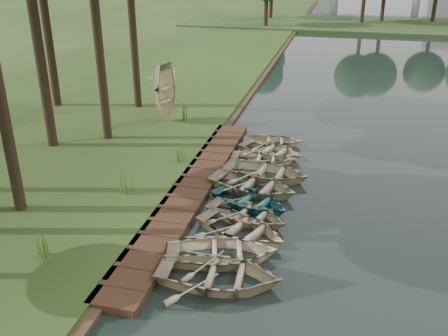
% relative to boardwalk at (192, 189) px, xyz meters
% --- Properties ---
extents(ground, '(300.00, 300.00, 0.00)m').
position_rel_boardwalk_xyz_m(ground, '(1.60, 0.00, -0.15)').
color(ground, '#3D2F1D').
extents(boardwalk, '(1.60, 16.00, 0.30)m').
position_rel_boardwalk_xyz_m(boardwalk, '(0.00, 0.00, 0.00)').
color(boardwalk, '#392316').
rests_on(boardwalk, ground).
extents(peninsula, '(50.00, 14.00, 0.45)m').
position_rel_boardwalk_xyz_m(peninsula, '(9.60, 50.00, 0.08)').
color(peninsula, '#29401C').
rests_on(peninsula, ground).
extents(rowboat_0, '(4.12, 3.04, 0.82)m').
position_rel_boardwalk_xyz_m(rowboat_0, '(2.70, -5.89, 0.31)').
color(rowboat_0, '#BFB28A').
rests_on(rowboat_0, water).
extents(rowboat_1, '(4.30, 3.55, 0.77)m').
position_rel_boardwalk_xyz_m(rowboat_1, '(2.47, -4.64, 0.29)').
color(rowboat_1, '#BFB28A').
rests_on(rowboat_1, water).
extents(rowboat_2, '(4.24, 3.71, 0.73)m').
position_rel_boardwalk_xyz_m(rowboat_2, '(2.77, -2.93, 0.27)').
color(rowboat_2, '#BFB28A').
rests_on(rowboat_2, water).
extents(rowboat_3, '(3.87, 3.28, 0.68)m').
position_rel_boardwalk_xyz_m(rowboat_3, '(2.75, -1.83, 0.24)').
color(rowboat_3, '#BFB28A').
rests_on(rowboat_3, water).
extents(rowboat_4, '(4.10, 3.59, 0.71)m').
position_rel_boardwalk_xyz_m(rowboat_4, '(2.65, -0.70, 0.25)').
color(rowboat_4, '#2B7775').
rests_on(rowboat_4, water).
extents(rowboat_5, '(4.51, 3.74, 0.81)m').
position_rel_boardwalk_xyz_m(rowboat_5, '(2.54, 0.60, 0.30)').
color(rowboat_5, '#BFB28A').
rests_on(rowboat_5, water).
extents(rowboat_6, '(4.27, 3.31, 0.81)m').
position_rel_boardwalk_xyz_m(rowboat_6, '(2.84, 2.04, 0.31)').
color(rowboat_6, '#BFB28A').
rests_on(rowboat_6, water).
extents(rowboat_7, '(3.23, 2.39, 0.65)m').
position_rel_boardwalk_xyz_m(rowboat_7, '(2.44, 3.78, 0.22)').
color(rowboat_7, '#BFB28A').
rests_on(rowboat_7, water).
extents(rowboat_8, '(4.01, 3.45, 0.70)m').
position_rel_boardwalk_xyz_m(rowboat_8, '(2.65, 4.83, 0.25)').
color(rowboat_8, '#BFB28A').
rests_on(rowboat_8, water).
extents(rowboat_9, '(3.35, 2.61, 0.64)m').
position_rel_boardwalk_xyz_m(rowboat_9, '(2.52, 6.15, 0.22)').
color(rowboat_9, '#BFB28A').
rests_on(rowboat_9, water).
extents(stored_rowboat, '(3.97, 3.35, 0.70)m').
position_rel_boardwalk_xyz_m(stored_rowboat, '(-3.96, 7.96, 0.50)').
color(stored_rowboat, '#BFB28A').
rests_on(stored_rowboat, bank).
extents(reeds_0, '(0.60, 0.60, 0.95)m').
position_rel_boardwalk_xyz_m(reeds_0, '(-3.28, -6.25, 0.62)').
color(reeds_0, '#3F661E').
rests_on(reeds_0, bank).
extents(reeds_1, '(0.60, 0.60, 1.12)m').
position_rel_boardwalk_xyz_m(reeds_1, '(-2.43, -1.39, 0.71)').
color(reeds_1, '#3F661E').
rests_on(reeds_1, bank).
extents(reeds_2, '(0.60, 0.60, 0.90)m').
position_rel_boardwalk_xyz_m(reeds_2, '(-1.36, 2.49, 0.60)').
color(reeds_2, '#3F661E').
rests_on(reeds_2, bank).
extents(reeds_3, '(0.60, 0.60, 1.13)m').
position_rel_boardwalk_xyz_m(reeds_3, '(-3.09, 8.46, 0.72)').
color(reeds_3, '#3F661E').
rests_on(reeds_3, bank).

